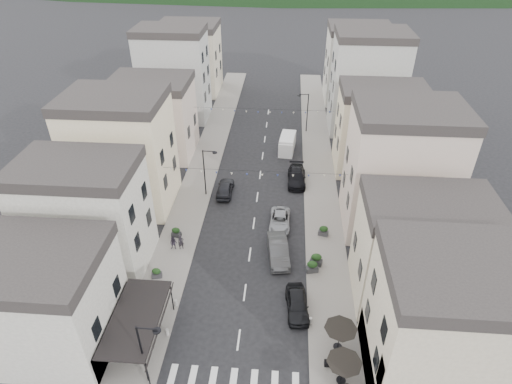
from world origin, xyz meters
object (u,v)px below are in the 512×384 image
at_px(parked_car_e, 225,188).
at_px(pedestrian_b, 174,243).
at_px(pedestrian_a, 181,242).
at_px(parked_car_a, 297,304).
at_px(parked_car_d, 297,177).
at_px(parked_car_b, 278,250).
at_px(delivery_van, 287,143).
at_px(parked_car_c, 280,221).

distance_m(parked_car_e, pedestrian_b, 11.00).
bearing_deg(pedestrian_b, pedestrian_a, 14.08).
distance_m(parked_car_a, parked_car_e, 19.05).
distance_m(parked_car_d, parked_car_e, 9.06).
relative_size(parked_car_a, parked_car_b, 0.86).
relative_size(parked_car_e, pedestrian_b, 2.96).
bearing_deg(parked_car_b, delivery_van, 80.83).
relative_size(parked_car_a, delivery_van, 0.88).
relative_size(delivery_van, pedestrian_a, 3.14).
xyz_separation_m(parked_car_d, pedestrian_b, (-12.16, -13.59, 0.11)).
height_order(parked_car_e, delivery_van, delivery_van).
bearing_deg(pedestrian_a, delivery_van, 38.14).
xyz_separation_m(parked_car_a, delivery_van, (-1.29, 28.44, 0.39)).
bearing_deg(delivery_van, pedestrian_a, -109.56).
relative_size(parked_car_c, parked_car_d, 0.88).
height_order(parked_car_a, pedestrian_a, pedestrian_a).
relative_size(parked_car_d, parked_car_e, 1.18).
bearing_deg(parked_car_d, delivery_van, 98.59).
distance_m(parked_car_c, pedestrian_b, 11.40).
height_order(parked_car_e, pedestrian_b, pedestrian_b).
bearing_deg(pedestrian_a, parked_car_c, -1.18).
xyz_separation_m(parked_car_b, delivery_van, (0.51, 21.95, 0.30)).
bearing_deg(parked_car_a, parked_car_c, 93.32).
relative_size(parked_car_c, delivery_van, 0.92).
bearing_deg(pedestrian_a, parked_car_d, 22.91).
distance_m(parked_car_b, pedestrian_b, 10.36).
height_order(parked_car_b, delivery_van, delivery_van).
bearing_deg(parked_car_b, parked_car_d, 74.73).
bearing_deg(parked_car_c, parked_car_a, -79.97).
relative_size(parked_car_b, delivery_van, 1.02).
bearing_deg(pedestrian_a, pedestrian_b, 166.79).
xyz_separation_m(parked_car_a, pedestrian_b, (-12.16, 6.71, 0.12)).
height_order(parked_car_b, parked_car_e, parked_car_b).
bearing_deg(delivery_van, parked_car_c, -86.03).
bearing_deg(parked_car_a, parked_car_b, 99.91).
bearing_deg(pedestrian_a, parked_car_b, -28.91).
distance_m(parked_car_b, delivery_van, 21.96).
distance_m(parked_car_a, parked_car_d, 20.30).
height_order(parked_car_a, pedestrian_b, pedestrian_b).
bearing_deg(delivery_van, parked_car_b, -85.64).
relative_size(parked_car_a, parked_car_d, 0.83).
relative_size(parked_car_a, pedestrian_a, 2.76).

